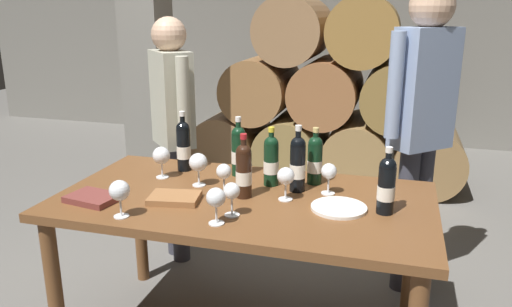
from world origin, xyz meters
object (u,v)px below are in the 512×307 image
object	(u,v)px
wine_bottle_0	(315,159)
wine_bottle_2	(386,185)
wine_glass_6	(216,199)
wine_glass_7	(198,163)
taster_seated_left	(173,120)
wine_bottle_5	(239,150)
wine_glass_2	(286,177)
tasting_notebook	(175,198)
wine_bottle_1	(271,160)
wine_glass_5	(224,173)
leather_ledger	(93,198)
wine_bottle_6	(245,170)
wine_bottle_4	(184,145)
wine_glass_4	(329,172)
serving_plate	(339,208)
wine_glass_3	(120,191)
dining_table	(244,215)
sommelier_presenting	(422,113)
wine_glass_0	(161,156)
wine_glass_1	(232,192)
wine_bottle_3	(298,163)

from	to	relation	value
wine_bottle_0	wine_bottle_2	size ratio (longest dim) A/B	0.97
wine_glass_6	wine_glass_7	xyz separation A→B (m)	(-0.24, 0.40, 0.01)
wine_glass_6	wine_glass_7	bearing A→B (deg)	120.90
wine_bottle_2	taster_seated_left	xyz separation A→B (m)	(-1.31, 0.73, 0.04)
wine_bottle_5	wine_glass_2	bearing A→B (deg)	-41.60
wine_bottle_5	tasting_notebook	xyz separation A→B (m)	(-0.16, -0.43, -0.12)
wine_bottle_1	wine_glass_2	bearing A→B (deg)	-57.41
tasting_notebook	wine_glass_5	bearing A→B (deg)	28.73
wine_bottle_5	leather_ledger	bearing A→B (deg)	-134.42
wine_glass_5	wine_bottle_2	bearing A→B (deg)	-2.04
wine_bottle_6	wine_bottle_4	bearing A→B (deg)	146.17
wine_bottle_4	wine_glass_4	world-z (taller)	wine_bottle_4
wine_glass_6	serving_plate	world-z (taller)	wine_glass_6
tasting_notebook	wine_glass_3	bearing A→B (deg)	-131.41
leather_ledger	wine_bottle_2	bearing A→B (deg)	19.61
wine_glass_3	wine_glass_2	bearing A→B (deg)	31.47
wine_bottle_1	leather_ledger	distance (m)	0.84
wine_bottle_0	wine_glass_2	bearing A→B (deg)	-108.89
dining_table	wine_bottle_4	size ratio (longest dim) A/B	5.34
wine_glass_5	wine_bottle_4	bearing A→B (deg)	139.44
serving_plate	wine_bottle_6	bearing A→B (deg)	176.07
leather_ledger	sommelier_presenting	bearing A→B (deg)	44.69
wine_bottle_0	wine_glass_0	size ratio (longest dim) A/B	1.74
wine_glass_1	wine_glass_6	distance (m)	0.10
wine_bottle_0	wine_glass_1	xyz separation A→B (m)	(-0.26, -0.49, -0.02)
wine_glass_4	wine_glass_7	xyz separation A→B (m)	(-0.62, -0.06, 0.01)
wine_bottle_6	wine_glass_6	world-z (taller)	wine_bottle_6
wine_glass_0	wine_glass_2	xyz separation A→B (m)	(0.67, -0.13, -0.01)
wine_glass_2	wine_glass_5	bearing A→B (deg)	-179.15
wine_glass_6	dining_table	bearing A→B (deg)	86.91
wine_glass_4	serving_plate	world-z (taller)	wine_glass_4
wine_bottle_0	wine_glass_7	bearing A→B (deg)	-160.68
wine_bottle_1	wine_glass_2	world-z (taller)	wine_bottle_1
wine_glass_0	wine_glass_7	world-z (taller)	wine_glass_7
wine_bottle_6	taster_seated_left	bearing A→B (deg)	133.71
wine_bottle_6	dining_table	bearing A→B (deg)	-146.11
serving_plate	wine_glass_5	bearing A→B (deg)	175.80
wine_bottle_3	taster_seated_left	xyz separation A→B (m)	(-0.90, 0.57, 0.03)
wine_bottle_0	taster_seated_left	distance (m)	1.06
wine_glass_3	wine_bottle_1	bearing A→B (deg)	47.82
taster_seated_left	tasting_notebook	bearing A→B (deg)	-64.92
dining_table	wine_bottle_6	distance (m)	0.22
dining_table	wine_glass_5	xyz separation A→B (m)	(-0.10, 0.01, 0.19)
wine_bottle_1	serving_plate	size ratio (longest dim) A/B	1.20
wine_bottle_4	wine_glass_7	distance (m)	0.26
taster_seated_left	wine_bottle_4	bearing A→B (deg)	-58.85
wine_bottle_0	wine_glass_2	world-z (taller)	wine_bottle_0
wine_bottle_0	wine_bottle_5	xyz separation A→B (m)	(-0.40, 0.02, 0.01)
serving_plate	taster_seated_left	distance (m)	1.35
sommelier_presenting	taster_seated_left	world-z (taller)	sommelier_presenting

